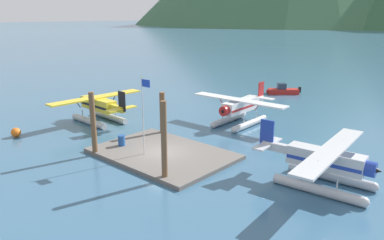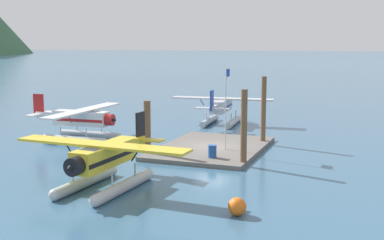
{
  "view_description": "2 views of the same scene",
  "coord_description": "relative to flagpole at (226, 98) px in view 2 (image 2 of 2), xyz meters",
  "views": [
    {
      "loc": [
        20.44,
        -19.37,
        10.82
      ],
      "look_at": [
        0.73,
        2.7,
        2.51
      ],
      "focal_mm": 34.99,
      "sensor_mm": 36.0,
      "label": 1
    },
    {
      "loc": [
        -34.95,
        -11.64,
        8.02
      ],
      "look_at": [
        -0.67,
        1.39,
        2.36
      ],
      "focal_mm": 45.72,
      "sensor_mm": 36.0,
      "label": 2
    }
  ],
  "objects": [
    {
      "name": "piling_near_left",
      "position": [
        -3.45,
        -2.27,
        -1.53
      ],
      "size": [
        0.43,
        0.43,
        5.14
      ],
      "primitive_type": "cylinder",
      "color": "brown",
      "rests_on": "ground"
    },
    {
      "name": "seaplane_white_bow_centre",
      "position": [
        0.11,
        12.65,
        -2.52
      ],
      "size": [
        10.44,
        7.98,
        3.84
      ],
      "color": "#B7BABF",
      "rests_on": "ground"
    },
    {
      "name": "piling_near_right",
      "position": [
        4.13,
        -1.89,
        -1.34
      ],
      "size": [
        0.4,
        0.4,
        5.53
      ],
      "primitive_type": "cylinder",
      "color": "brown",
      "rests_on": "ground"
    },
    {
      "name": "mooring_buoy",
      "position": [
        -12.82,
        -4.45,
        -3.66
      ],
      "size": [
        0.88,
        0.88,
        0.88
      ],
      "primitive_type": "sphere",
      "color": "orange",
      "rests_on": "ground"
    },
    {
      "name": "seaplane_silver_stbd_fwd",
      "position": [
        12.59,
        4.28,
        -2.52
      ],
      "size": [
        7.97,
        10.48,
        3.84
      ],
      "color": "#B7BABF",
      "rests_on": "ground"
    },
    {
      "name": "seaplane_yellow_port_fwd",
      "position": [
        -11.35,
        3.62,
        -2.52
      ],
      "size": [
        7.98,
        10.45,
        3.84
      ],
      "color": "#B7BABF",
      "rests_on": "ground"
    },
    {
      "name": "piling_far_left",
      "position": [
        -3.16,
        4.94,
        -2.06
      ],
      "size": [
        0.49,
        0.49,
        4.07
      ],
      "primitive_type": "cylinder",
      "color": "brown",
      "rests_on": "ground"
    },
    {
      "name": "dock_platform",
      "position": [
        0.61,
        1.29,
        -3.95
      ],
      "size": [
        10.86,
        7.53,
        0.3
      ],
      "primitive_type": "cube",
      "color": "#66605B",
      "rests_on": "ground"
    },
    {
      "name": "flagpole",
      "position": [
        0.0,
        0.0,
        0.0
      ],
      "size": [
        0.95,
        0.1,
        6.12
      ],
      "color": "silver",
      "rests_on": "dock_platform"
    },
    {
      "name": "ground_plane",
      "position": [
        0.61,
        1.29,
        -4.1
      ],
      "size": [
        1200.0,
        1200.0,
        0.0
      ],
      "primitive_type": "plane",
      "color": "#38607F"
    },
    {
      "name": "fuel_drum",
      "position": [
        -3.02,
        0.05,
        -3.36
      ],
      "size": [
        0.62,
        0.62,
        0.88
      ],
      "color": "#1E4C99",
      "rests_on": "dock_platform"
    }
  ]
}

